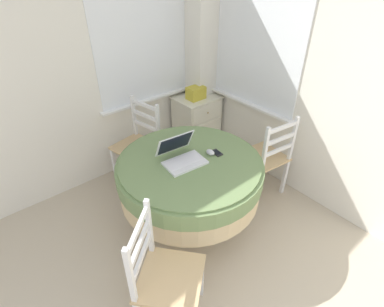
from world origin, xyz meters
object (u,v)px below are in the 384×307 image
Objects in this scene: cell_phone at (217,153)px; dining_chair_near_back_window at (139,144)px; round_dining_table at (190,175)px; dining_chair_near_right_window at (266,158)px; laptop at (181,156)px; computer_mouse at (210,152)px; corner_cabinet at (197,123)px; dining_chair_camera_near at (164,276)px; storage_box at (196,93)px.

dining_chair_near_back_window is at bearing 103.62° from cell_phone.
round_dining_table is 0.31m from cell_phone.
dining_chair_near_right_window is (0.88, -0.15, -0.13)m from round_dining_table.
computer_mouse is at bearing -19.70° from laptop.
dining_chair_near_back_window is at bearing -174.70° from corner_cabinet.
cell_phone is (0.25, -0.06, 0.16)m from round_dining_table.
round_dining_table is 1.73× the size of corner_cabinet.
laptop is 0.95m from dining_chair_camera_near.
dining_chair_near_right_window reaches higher than computer_mouse.
corner_cabinet is at bearing 46.96° from round_dining_table.
computer_mouse reaches higher than corner_cabinet.
storage_box is at bearing 3.53° from dining_chair_near_back_window.
storage_box reaches higher than computer_mouse.
dining_chair_near_right_window reaches higher than cell_phone.
dining_chair_near_right_window is at bearing -8.81° from computer_mouse.
dining_chair_near_back_window is 1.00× the size of dining_chair_camera_near.
round_dining_table is at bearing -43.66° from laptop.
computer_mouse is 0.12× the size of corner_cabinet.
dining_chair_near_back_window is (0.02, 0.90, -0.13)m from round_dining_table.
computer_mouse is 1.07m from dining_chair_camera_near.
dining_chair_camera_near is 4.51× the size of storage_box.
laptop is 1.79× the size of storage_box.
dining_chair_camera_near is at bearing -140.35° from round_dining_table.
dining_chair_near_back_window is at bearing 85.35° from laptop.
dining_chair_near_back_window reaches higher than cell_phone.
laptop reaches higher than corner_cabinet.
dining_chair_near_right_window reaches higher than storage_box.
dining_chair_near_right_window is at bearing -50.58° from dining_chair_near_back_window.
round_dining_table is at bearing 168.28° from computer_mouse.
computer_mouse is at bearing -79.33° from dining_chair_near_back_window.
computer_mouse is (0.25, -0.09, -0.03)m from laptop.
laptop is 3.32× the size of cell_phone.
round_dining_table is at bearing 39.65° from dining_chair_camera_near.
round_dining_table is 0.90m from dining_chair_camera_near.
cell_phone is (0.06, -0.02, -0.02)m from computer_mouse.
cell_phone is at bearing -20.12° from laptop.
dining_chair_camera_near is (-0.64, -0.62, -0.34)m from laptop.
dining_chair_near_right_window is (0.86, -1.04, 0.00)m from dining_chair_near_back_window.
laptop is at bearing 168.21° from dining_chair_near_right_window.
storage_box is (0.86, 0.05, 0.35)m from dining_chair_near_back_window.
dining_chair_camera_near reaches higher than cell_phone.
dining_chair_camera_near is (-0.68, -0.57, -0.13)m from round_dining_table.
computer_mouse is 0.09× the size of dining_chair_near_back_window.
corner_cabinet is at bearing 57.56° from cell_phone.
dining_chair_near_back_window is 4.51× the size of storage_box.
corner_cabinet is at bearing 44.05° from dining_chair_camera_near.
cell_phone is at bearing 28.28° from dining_chair_camera_near.
laptop is at bearing 136.34° from round_dining_table.
round_dining_table is at bearing -91.25° from dining_chair_near_back_window.
corner_cabinet is at bearing 5.30° from dining_chair_near_back_window.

